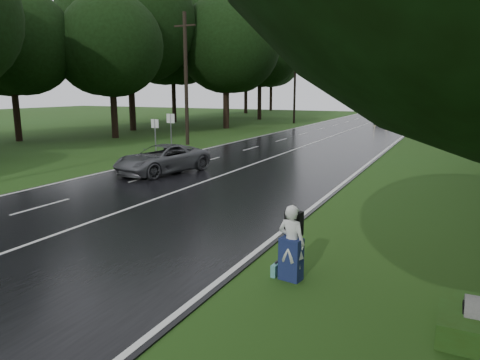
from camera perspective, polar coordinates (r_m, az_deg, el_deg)
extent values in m
plane|color=#214313|center=(14.04, -22.58, -6.64)|extent=(160.00, 160.00, 0.00)
cube|color=black|center=(30.71, 6.53, 3.71)|extent=(12.00, 140.00, 0.04)
cube|color=silver|center=(30.71, 6.53, 3.76)|extent=(0.12, 140.00, 0.01)
imported|color=#4E4F53|center=(22.66, -9.99, 2.69)|extent=(3.47, 5.49, 1.41)
imported|color=black|center=(60.62, 18.01, 7.78)|extent=(1.87, 4.51, 1.45)
imported|color=silver|center=(9.91, 6.63, -8.03)|extent=(0.68, 0.51, 1.72)
cube|color=navy|center=(10.04, 6.58, -10.07)|extent=(0.53, 0.39, 0.96)
cube|color=black|center=(10.03, 6.95, -5.53)|extent=(0.42, 0.27, 0.55)
cube|color=teal|center=(10.36, 4.71, -11.36)|extent=(0.14, 0.40, 0.28)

